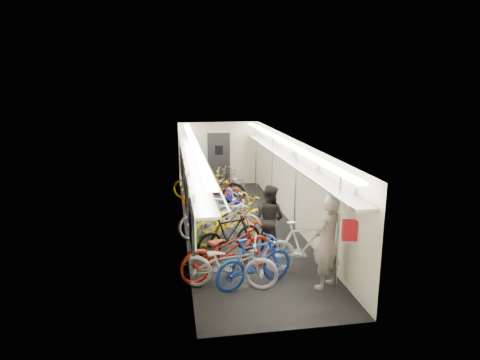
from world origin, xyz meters
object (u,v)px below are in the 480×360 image
object	(u,v)px
bicycle_0	(228,263)
backpack	(349,230)
bicycle_1	(254,261)
passenger_near	(327,242)
passenger_mid	(269,218)

from	to	relation	value
bicycle_0	backpack	xyz separation A→B (m)	(2.16, -0.61, 0.77)
bicycle_1	passenger_near	xyz separation A→B (m)	(1.36, -0.27, 0.42)
passenger_near	passenger_mid	distance (m)	2.09
bicycle_1	passenger_mid	world-z (taller)	passenger_mid
bicycle_0	bicycle_1	size ratio (longest dim) A/B	1.13
bicycle_1	passenger_mid	bearing A→B (deg)	-41.95
bicycle_1	passenger_mid	distance (m)	1.86
passenger_near	passenger_mid	bearing A→B (deg)	-105.24
bicycle_0	passenger_near	bearing A→B (deg)	-83.98
backpack	passenger_mid	bearing A→B (deg)	125.96
bicycle_1	backpack	size ratio (longest dim) A/B	4.52
bicycle_0	passenger_mid	world-z (taller)	passenger_mid
passenger_mid	backpack	bearing A→B (deg)	157.31
bicycle_1	bicycle_0	bearing A→B (deg)	69.71
bicycle_0	backpack	world-z (taller)	backpack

